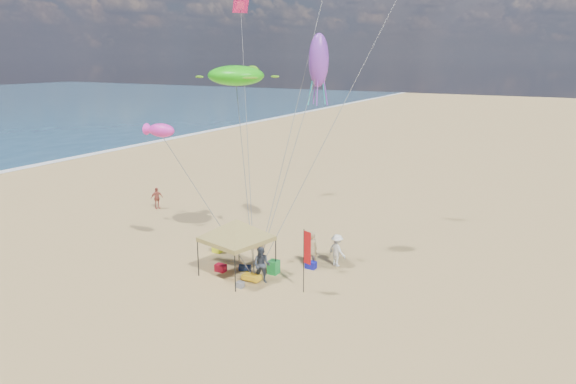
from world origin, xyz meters
name	(u,v)px	position (x,y,z in m)	size (l,w,h in m)	color
ground	(258,286)	(0.00, 0.00, 0.00)	(280.00, 280.00, 0.00)	tan
canopy_tent	(236,221)	(-1.61, 0.63, 2.85)	(5.40, 5.40, 3.42)	black
feather_flag	(306,251)	(2.38, 0.41, 2.08)	(0.45, 0.19, 3.11)	black
cooler_red	(221,268)	(-2.63, 0.61, 0.19)	(0.54, 0.38, 0.38)	#B20E26
cooler_blue	(311,265)	(1.25, 3.19, 0.19)	(0.54, 0.38, 0.38)	#121598
bag_navy	(245,268)	(-1.55, 1.22, 0.18)	(0.36, 0.36, 0.60)	#0C1838
bag_orange	(256,244)	(-2.91, 4.48, 0.18)	(0.36, 0.36, 0.60)	#F6A10D
chair_green	(274,267)	(-0.11, 1.68, 0.35)	(0.50, 0.50, 0.70)	green
chair_yellow	(218,246)	(-4.40, 2.79, 0.35)	(0.50, 0.50, 0.70)	#DEF01A
crate_grey	(240,285)	(-0.67, -0.53, 0.14)	(0.34, 0.30, 0.28)	gray
beach_cart	(252,277)	(-0.59, 0.37, 0.20)	(0.90, 0.50, 0.24)	yellow
person_near_a	(311,249)	(1.14, 3.42, 0.95)	(0.70, 0.46, 1.91)	tan
person_near_b	(262,265)	(-0.06, 0.47, 0.91)	(0.88, 0.69, 1.82)	#363D4A
person_near_c	(337,250)	(2.29, 4.17, 0.86)	(1.12, 0.64, 1.73)	silver
person_far_a	(157,198)	(-13.47, 7.79, 0.79)	(0.93, 0.39, 1.58)	#B45445
turtle_kite	(236,76)	(-2.52, 2.23, 9.79)	(2.95, 2.36, 0.98)	#22CB10
fish_kite	(161,130)	(-5.73, 0.23, 7.11)	(1.56, 0.78, 0.69)	#F02DB9
squid_kite	(319,60)	(0.29, 5.80, 10.52)	(1.05, 1.05, 2.74)	purple
stunt_kite_pink	(241,5)	(-10.04, 14.08, 14.34)	(1.15, 0.04, 1.15)	#CE195E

